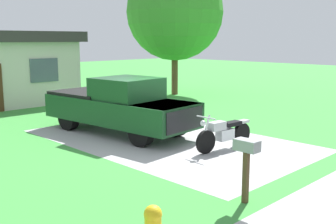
{
  "coord_description": "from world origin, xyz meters",
  "views": [
    {
      "loc": [
        -8.87,
        -9.03,
        3.15
      ],
      "look_at": [
        -0.0,
        -0.05,
        0.9
      ],
      "focal_mm": 44.0,
      "sensor_mm": 36.0,
      "label": 1
    }
  ],
  "objects_px": {
    "motorcycle": "(224,133)",
    "pickup_truck": "(118,105)",
    "mailbox": "(247,154)",
    "shade_tree": "(175,12)"
  },
  "relations": [
    {
      "from": "mailbox",
      "to": "shade_tree",
      "type": "xyz_separation_m",
      "value": [
        10.38,
        12.1,
        3.65
      ]
    },
    {
      "from": "mailbox",
      "to": "shade_tree",
      "type": "distance_m",
      "value": 16.35
    },
    {
      "from": "shade_tree",
      "to": "motorcycle",
      "type": "bearing_deg",
      "value": -128.73
    },
    {
      "from": "pickup_truck",
      "to": "mailbox",
      "type": "bearing_deg",
      "value": -106.91
    },
    {
      "from": "motorcycle",
      "to": "pickup_truck",
      "type": "relative_size",
      "value": 0.38
    },
    {
      "from": "motorcycle",
      "to": "pickup_truck",
      "type": "bearing_deg",
      "value": 103.0
    },
    {
      "from": "shade_tree",
      "to": "pickup_truck",
      "type": "bearing_deg",
      "value": -146.53
    },
    {
      "from": "mailbox",
      "to": "shade_tree",
      "type": "relative_size",
      "value": 0.17
    },
    {
      "from": "pickup_truck",
      "to": "mailbox",
      "type": "distance_m",
      "value": 6.85
    },
    {
      "from": "motorcycle",
      "to": "mailbox",
      "type": "relative_size",
      "value": 1.76
    }
  ]
}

